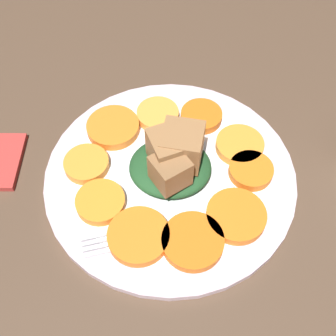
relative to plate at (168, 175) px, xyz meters
The scene contains 14 objects.
table_slab 1.52cm from the plate, ahead, with size 120.00×120.00×2.00cm, color #4C3828.
plate is the anchor object (origin of this frame).
carrot_slice_0 9.77cm from the plate, 64.93° to the left, with size 5.56×5.56×1.19cm, color orange.
carrot_slice_1 9.25cm from the plate, 100.91° to the left, with size 5.67×5.67×1.19cm, color #F99539.
carrot_slice_2 10.18cm from the plate, 138.36° to the left, with size 6.91×6.91×1.19cm, color orange.
carrot_slice_3 10.44cm from the plate, behind, with size 5.55×5.55×1.19cm, color orange.
carrot_slice_4 9.37cm from the plate, 150.36° to the right, with size 5.78×5.78×1.19cm, color orange.
carrot_slice_5 9.58cm from the plate, 111.19° to the right, with size 6.94×6.94×1.19cm, color orange.
carrot_slice_6 9.84cm from the plate, 75.07° to the right, with size 6.92×6.92×1.19cm, color orange.
carrot_slice_7 9.86cm from the plate, 39.79° to the right, with size 6.88×6.88×1.19cm, color orange.
carrot_slice_8 9.92cm from the plate, ahead, with size 5.42×5.42×1.19cm, color orange.
carrot_slice_9 9.71cm from the plate, 23.82° to the left, with size 6.11×6.11×1.19cm, color orange.
center_pile 3.61cm from the plate, 32.42° to the right, with size 9.99×9.72×7.04cm.
fork 8.15cm from the plate, 98.17° to the right, with size 18.20×6.28×0.40cm.
Camera 1 is at (0.28, -29.00, 46.09)cm, focal length 45.00 mm.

